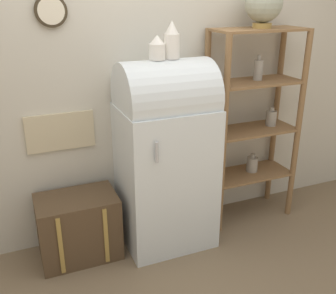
% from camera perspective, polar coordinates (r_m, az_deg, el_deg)
% --- Properties ---
extents(ground_plane, '(12.00, 12.00, 0.00)m').
position_cam_1_polar(ground_plane, '(3.19, 1.57, -15.45)').
color(ground_plane, '#7A664C').
extents(wall_back, '(7.00, 0.09, 2.70)m').
position_cam_1_polar(wall_back, '(3.13, -2.62, 11.07)').
color(wall_back, beige).
rests_on(wall_back, ground_plane).
extents(refrigerator, '(0.69, 0.60, 1.48)m').
position_cam_1_polar(refrigerator, '(3.02, -0.33, -0.92)').
color(refrigerator, silver).
rests_on(refrigerator, ground_plane).
extents(suitcase_trunk, '(0.59, 0.41, 0.50)m').
position_cam_1_polar(suitcase_trunk, '(3.13, -12.85, -11.21)').
color(suitcase_trunk, brown).
rests_on(suitcase_trunk, ground_plane).
extents(shelf_unit, '(0.78, 0.37, 1.66)m').
position_cam_1_polar(shelf_unit, '(3.41, 12.25, 4.27)').
color(shelf_unit, olive).
rests_on(shelf_unit, ground_plane).
extents(globe, '(0.29, 0.29, 0.33)m').
position_cam_1_polar(globe, '(3.26, 13.74, 19.54)').
color(globe, '#AD8942').
rests_on(globe, shelf_unit).
extents(vase_left, '(0.12, 0.12, 0.17)m').
position_cam_1_polar(vase_left, '(2.79, -1.59, 14.12)').
color(vase_left, white).
rests_on(vase_left, refrigerator).
extents(vase_center, '(0.11, 0.11, 0.26)m').
position_cam_1_polar(vase_center, '(2.83, 0.54, 15.13)').
color(vase_center, white).
rests_on(vase_center, refrigerator).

